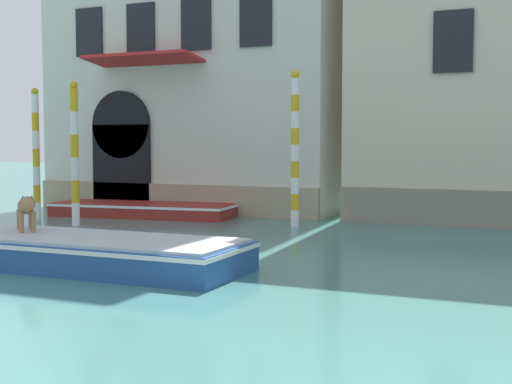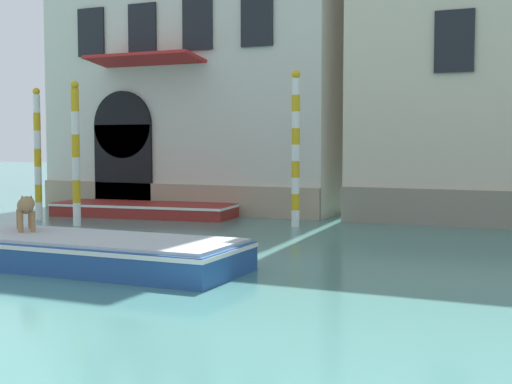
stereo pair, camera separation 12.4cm
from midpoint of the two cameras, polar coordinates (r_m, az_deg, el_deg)
boat_foreground at (r=14.21m, az=-12.82°, el=-4.65°), size 6.14×2.32×0.61m
dog_on_deck at (r=15.34m, az=-17.72°, el=-1.13°), size 0.90×0.88×0.77m
boat_moored_near_palazzo at (r=23.52m, az=-8.76°, el=-1.37°), size 6.19×2.62×0.44m
mooring_pole_0 at (r=20.43m, az=3.37°, el=3.52°), size 0.24×0.24×4.47m
mooring_pole_1 at (r=21.30m, az=-14.05°, el=3.05°), size 0.24×0.24×4.19m
mooring_pole_3 at (r=23.03m, az=-16.92°, el=2.94°), size 0.22×0.22×4.09m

